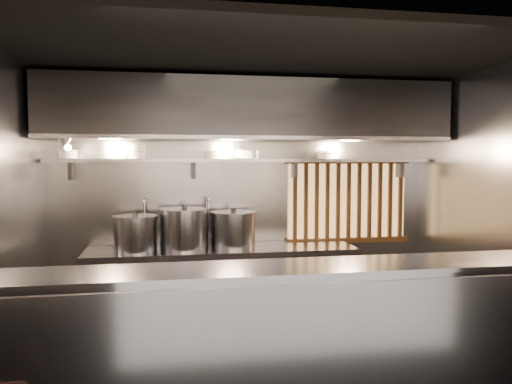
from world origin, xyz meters
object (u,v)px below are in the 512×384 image
object	(u,v)px
stock_pot_mid	(233,229)
stock_pot_right	(184,228)
heat_lamp	(65,142)
stock_pot_left	(135,233)
pendant_bulb	(239,153)

from	to	relation	value
stock_pot_mid	stock_pot_right	bearing A→B (deg)	-176.56
heat_lamp	stock_pot_right	xyz separation A→B (m)	(1.18, 0.29, -0.94)
heat_lamp	stock_pot_right	bearing A→B (deg)	13.96
heat_lamp	stock_pot_left	xyz separation A→B (m)	(0.65, 0.23, -0.97)
stock_pot_mid	stock_pot_right	distance (m)	0.55
heat_lamp	stock_pot_left	distance (m)	1.19
heat_lamp	stock_pot_left	world-z (taller)	heat_lamp
stock_pot_right	stock_pot_left	bearing A→B (deg)	-173.22
heat_lamp	pendant_bulb	world-z (taller)	heat_lamp
pendant_bulb	stock_pot_right	distance (m)	1.04
heat_lamp	stock_pot_right	distance (m)	1.54
pendant_bulb	stock_pot_mid	bearing A→B (deg)	-160.88
stock_pot_right	pendant_bulb	bearing A→B (deg)	5.21
heat_lamp	pendant_bulb	distance (m)	1.83
stock_pot_left	stock_pot_mid	size ratio (longest dim) A/B	0.88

